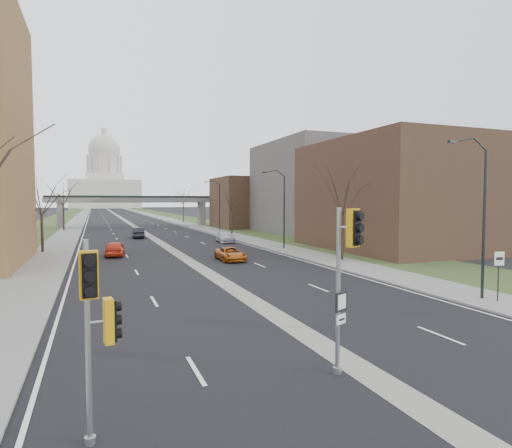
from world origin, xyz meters
TOP-DOWN VIEW (x-y plane):
  - ground at (0.00, 0.00)m, footprint 700.00×700.00m
  - road_surface at (0.00, 150.00)m, footprint 20.00×600.00m
  - median_strip at (0.00, 150.00)m, footprint 1.20×600.00m
  - sidewalk_right at (12.00, 150.00)m, footprint 4.00×600.00m
  - sidewalk_left at (-12.00, 150.00)m, footprint 4.00×600.00m
  - grass_verge_right at (18.00, 150.00)m, footprint 8.00×600.00m
  - grass_verge_left at (-18.00, 150.00)m, footprint 8.00×600.00m
  - commercial_block_near at (24.00, 28.00)m, footprint 16.00×20.00m
  - commercial_block_mid at (28.00, 52.00)m, footprint 18.00×22.00m
  - commercial_block_far at (22.00, 70.00)m, footprint 14.00×14.00m
  - pedestrian_bridge at (0.00, 80.00)m, footprint 34.00×3.00m
  - capitol at (0.00, 320.00)m, footprint 48.00×42.00m
  - streetlight_near at (10.99, 6.00)m, footprint 2.61×0.20m
  - streetlight_mid at (10.99, 32.00)m, footprint 2.61×0.20m
  - streetlight_far at (10.99, 58.00)m, footprint 2.61×0.20m
  - tree_left_b at (-13.00, 38.00)m, footprint 6.75×6.75m
  - tree_left_c at (-13.00, 72.00)m, footprint 7.65×7.65m
  - tree_right_a at (13.00, 22.00)m, footprint 7.20×7.20m
  - tree_right_b at (13.00, 55.00)m, footprint 6.30×6.30m
  - tree_right_c at (13.00, 95.00)m, footprint 7.65×7.65m
  - signal_pole_left at (-7.93, -1.34)m, footprint 0.79×0.90m
  - signal_pole_median at (-0.75, -0.04)m, footprint 0.77×0.87m
  - speed_limit_sign at (11.99, 5.20)m, footprint 0.56×0.15m
  - car_left_near at (-6.08, 32.68)m, footprint 2.18×4.52m
  - car_left_far at (-2.00, 52.81)m, footprint 1.70×4.58m
  - car_right_near at (3.57, 25.60)m, footprint 2.10×4.47m
  - car_right_mid at (8.03, 42.30)m, footprint 2.36×5.03m

SIDE VIEW (x-z plane):
  - ground at x=0.00m, z-range 0.00..0.00m
  - median_strip at x=0.00m, z-range -0.01..0.01m
  - road_surface at x=0.00m, z-range 0.00..0.01m
  - grass_verge_right at x=18.00m, z-range 0.00..0.10m
  - grass_verge_left at x=-18.00m, z-range 0.00..0.10m
  - sidewalk_right at x=12.00m, z-range 0.00..0.12m
  - sidewalk_left at x=-12.00m, z-range 0.00..0.12m
  - car_right_near at x=3.57m, z-range 0.00..1.24m
  - car_right_mid at x=8.03m, z-range 0.00..1.42m
  - car_left_near at x=-6.08m, z-range 0.00..1.49m
  - car_left_far at x=-2.00m, z-range 0.00..1.49m
  - speed_limit_sign at x=11.99m, z-range 0.61..3.24m
  - signal_pole_left at x=-7.93m, z-range 0.71..5.31m
  - signal_pole_median at x=-0.75m, z-range 1.03..6.26m
  - pedestrian_bridge at x=0.00m, z-range 1.62..8.07m
  - commercial_block_far at x=22.00m, z-range 0.00..10.00m
  - tree_right_b at x=13.00m, z-range 1.71..9.93m
  - commercial_block_near at x=24.00m, z-range 0.00..12.00m
  - tree_left_b at x=-13.00m, z-range 1.82..10.63m
  - tree_right_a at x=13.00m, z-range 1.94..11.34m
  - streetlight_near at x=10.99m, z-range 2.60..11.30m
  - streetlight_mid at x=10.99m, z-range 2.60..11.30m
  - streetlight_far at x=10.99m, z-range 2.60..11.30m
  - tree_left_c at x=-13.00m, z-range 2.05..12.04m
  - tree_right_c at x=13.00m, z-range 2.05..12.04m
  - commercial_block_mid at x=28.00m, z-range 0.00..15.00m
  - capitol at x=0.00m, z-range -9.28..46.47m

